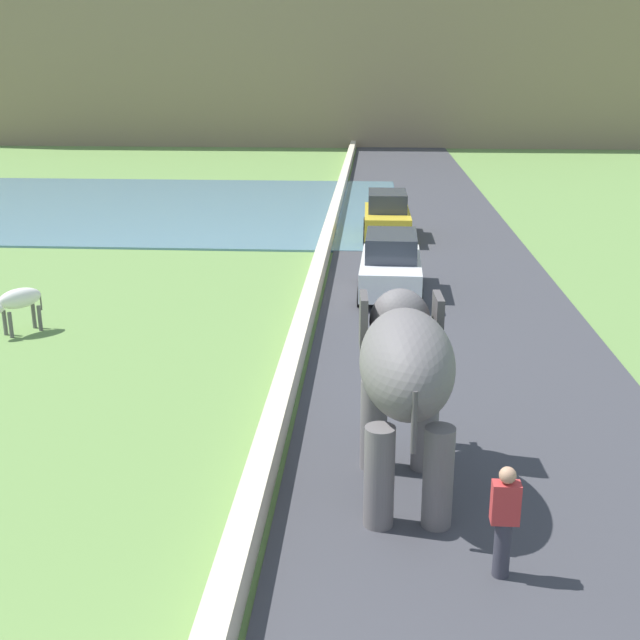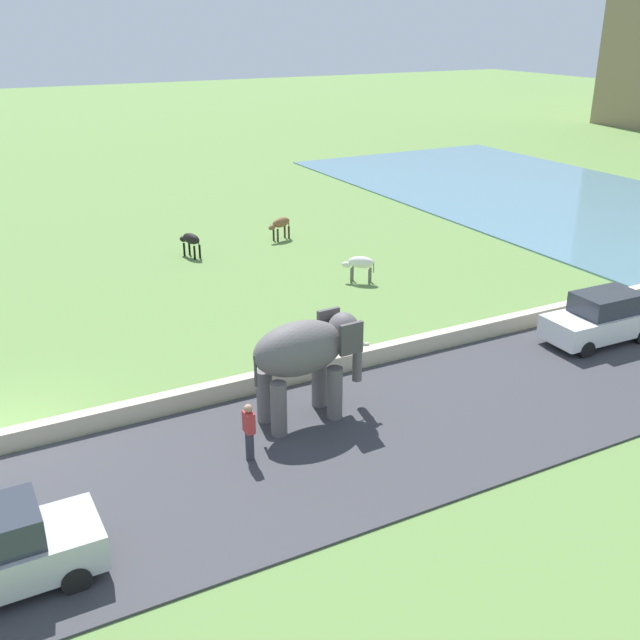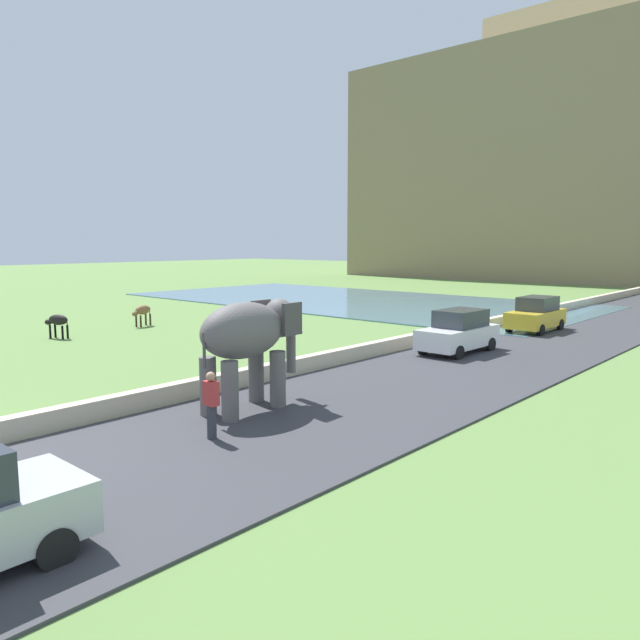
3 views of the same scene
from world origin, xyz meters
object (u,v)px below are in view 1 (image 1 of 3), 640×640
object	(u,v)px
car_yellow	(387,216)
cow_white	(18,301)
elephant	(405,370)
person_beside_elephant	(504,521)
car_white	(391,265)

from	to	relation	value
car_yellow	cow_white	world-z (taller)	car_yellow
elephant	cow_white	world-z (taller)	elephant
person_beside_elephant	cow_white	distance (m)	14.16
car_yellow	elephant	bearing A→B (deg)	-90.03
car_yellow	car_white	size ratio (longest dim) A/B	0.99
elephant	car_white	bearing A→B (deg)	89.94
cow_white	car_yellow	bearing A→B (deg)	52.50
person_beside_elephant	cow_white	xyz separation A→B (m)	(-10.50, 9.50, -0.04)
car_white	cow_white	size ratio (longest dim) A/B	3.16
car_yellow	person_beside_elephant	bearing A→B (deg)	-86.78
person_beside_elephant	cow_white	bearing A→B (deg)	137.86
elephant	car_yellow	world-z (taller)	elephant
car_white	cow_white	xyz separation A→B (m)	(-9.29, -4.13, -0.06)
car_yellow	cow_white	bearing A→B (deg)	-127.50
elephant	person_beside_elephant	bearing A→B (deg)	-61.46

